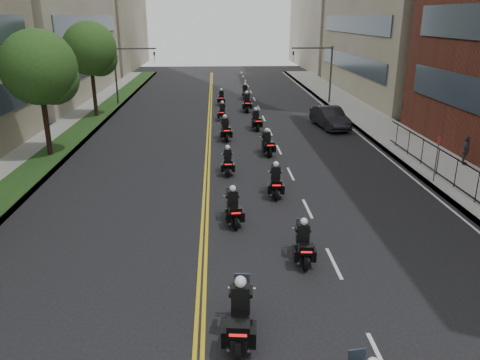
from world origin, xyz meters
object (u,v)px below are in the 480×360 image
Objects in this scene: motorcycle_10 at (222,112)px; pedestrian_c at (466,151)px; motorcycle_5 at (276,182)px; motorcycle_8 at (225,130)px; motorcycle_4 at (233,208)px; motorcycle_9 at (256,121)px; motorcycle_6 at (228,162)px; motorcycle_7 at (267,144)px; motorcycle_3 at (303,244)px; motorcycle_11 at (247,103)px; motorcycle_2 at (240,316)px; parked_sedan at (330,118)px; motorcycle_13 at (245,93)px; motorcycle_12 at (221,98)px.

pedestrian_c is at bearing -40.72° from motorcycle_10.
motorcycle_8 is at bearing 105.93° from motorcycle_5.
motorcycle_4 is 0.95× the size of motorcycle_9.
motorcycle_4 is at bearing -89.11° from motorcycle_6.
pedestrian_c is (11.15, -3.18, 0.32)m from motorcycle_7.
motorcycle_3 and motorcycle_6 have the same top height.
pedestrian_c reaches higher than motorcycle_6.
motorcycle_2 is at bearing -94.21° from motorcycle_11.
motorcycle_6 is at bearing -85.32° from motorcycle_10.
motorcycle_5 is 1.37× the size of pedestrian_c.
motorcycle_2 is 1.11× the size of motorcycle_5.
motorcycle_8 reaches higher than motorcycle_7.
motorcycle_7 is 1.05× the size of motorcycle_10.
motorcycle_2 reaches higher than parked_sedan.
motorcycle_4 is 15.42m from pedestrian_c.
motorcycle_8 is 1.47× the size of pedestrian_c.
motorcycle_2 reaches higher than pedestrian_c.
motorcycle_6 is 24.93m from motorcycle_13.
motorcycle_2 is at bearing -87.11° from motorcycle_12.
motorcycle_8 is at bearing -102.74° from motorcycle_13.
motorcycle_12 is 0.44× the size of parked_sedan.
motorcycle_10 is at bearing 97.38° from motorcycle_7.
motorcycle_6 is at bearing -95.22° from motorcycle_8.
parked_sedan reaches higher than motorcycle_6.
motorcycle_10 is (-2.66, 10.67, -0.03)m from motorcycle_7.
motorcycle_2 is 1.10× the size of motorcycle_13.
motorcycle_11 is (-0.35, 14.29, 0.08)m from motorcycle_7.
motorcycle_12 is at bearing 97.57° from motorcycle_9.
motorcycle_13 is (0.29, 6.85, -0.07)m from motorcycle_11.
motorcycle_5 is 1.00× the size of motorcycle_7.
motorcycle_7 is (0.35, 7.15, -0.00)m from motorcycle_5.
parked_sedan is at bearing -49.14° from motorcycle_12.
motorcycle_3 is 4.13m from motorcycle_4.
motorcycle_2 is 24.98m from motorcycle_9.
motorcycle_3 is at bearing -97.31° from motorcycle_7.
motorcycle_11 is at bearing 94.59° from motorcycle_5.
parked_sedan is (8.33, -10.68, 0.18)m from motorcycle_12.
motorcycle_7 is 0.98× the size of motorcycle_9.
motorcycle_9 is 11.26m from motorcycle_12.
parked_sedan is (6.05, 14.38, 0.15)m from motorcycle_5.
pedestrian_c is (13.68, 7.10, 0.34)m from motorcycle_4.
motorcycle_9 reaches higher than motorcycle_4.
motorcycle_4 is (-2.36, 3.39, 0.01)m from motorcycle_3.
motorcycle_4 is at bearing -95.22° from motorcycle_11.
motorcycle_5 is (2.29, 10.77, -0.07)m from motorcycle_2.
motorcycle_9 is (2.51, 24.86, -0.06)m from motorcycle_2.
motorcycle_2 is 39.15m from motorcycle_13.
motorcycle_6 is at bearing 110.91° from pedestrian_c.
motorcycle_4 is 0.96× the size of motorcycle_13.
motorcycle_5 is at bearing -99.39° from motorcycle_7.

